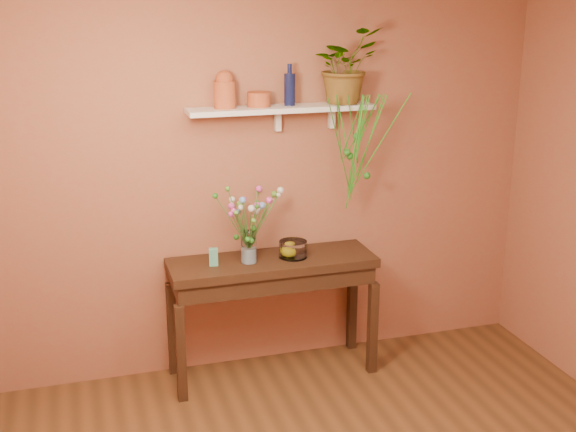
{
  "coord_description": "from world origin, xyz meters",
  "views": [
    {
      "loc": [
        -1.36,
        -2.97,
        2.66
      ],
      "look_at": [
        0.0,
        1.55,
        1.25
      ],
      "focal_mm": 46.08,
      "sensor_mm": 36.0,
      "label": 1
    }
  ],
  "objects_px": {
    "sideboard": "(272,276)",
    "glass_vase": "(249,249)",
    "glass_bowl": "(293,250)",
    "terracotta_jug": "(225,90)",
    "spider_plant": "(345,65)",
    "bouquet": "(250,210)",
    "blue_bottle": "(290,89)"
  },
  "relations": [
    {
      "from": "sideboard",
      "to": "glass_vase",
      "type": "distance_m",
      "value": 0.28
    },
    {
      "from": "glass_bowl",
      "to": "terracotta_jug",
      "type": "bearing_deg",
      "value": 159.88
    },
    {
      "from": "terracotta_jug",
      "to": "glass_bowl",
      "type": "relative_size",
      "value": 1.27
    },
    {
      "from": "terracotta_jug",
      "to": "glass_bowl",
      "type": "distance_m",
      "value": 1.21
    },
    {
      "from": "spider_plant",
      "to": "bouquet",
      "type": "xyz_separation_m",
      "value": [
        -0.74,
        -0.18,
        -0.94
      ]
    },
    {
      "from": "glass_bowl",
      "to": "blue_bottle",
      "type": "bearing_deg",
      "value": 82.28
    },
    {
      "from": "terracotta_jug",
      "to": "bouquet",
      "type": "distance_m",
      "value": 0.82
    },
    {
      "from": "sideboard",
      "to": "glass_bowl",
      "type": "distance_m",
      "value": 0.24
    },
    {
      "from": "glass_vase",
      "to": "sideboard",
      "type": "bearing_deg",
      "value": 7.78
    },
    {
      "from": "sideboard",
      "to": "blue_bottle",
      "type": "height_order",
      "value": "blue_bottle"
    },
    {
      "from": "glass_vase",
      "to": "blue_bottle",
      "type": "bearing_deg",
      "value": 25.9
    },
    {
      "from": "sideboard",
      "to": "spider_plant",
      "type": "xyz_separation_m",
      "value": [
        0.57,
        0.15,
        1.44
      ]
    },
    {
      "from": "blue_bottle",
      "to": "bouquet",
      "type": "height_order",
      "value": "blue_bottle"
    },
    {
      "from": "bouquet",
      "to": "terracotta_jug",
      "type": "bearing_deg",
      "value": 124.34
    },
    {
      "from": "blue_bottle",
      "to": "glass_bowl",
      "type": "xyz_separation_m",
      "value": [
        -0.02,
        -0.16,
        -1.11
      ]
    },
    {
      "from": "sideboard",
      "to": "terracotta_jug",
      "type": "xyz_separation_m",
      "value": [
        -0.28,
        0.15,
        1.3
      ]
    },
    {
      "from": "terracotta_jug",
      "to": "spider_plant",
      "type": "height_order",
      "value": "spider_plant"
    },
    {
      "from": "blue_bottle",
      "to": "bouquet",
      "type": "relative_size",
      "value": 0.54
    },
    {
      "from": "glass_vase",
      "to": "glass_bowl",
      "type": "relative_size",
      "value": 1.12
    },
    {
      "from": "terracotta_jug",
      "to": "glass_bowl",
      "type": "height_order",
      "value": "terracotta_jug"
    },
    {
      "from": "blue_bottle",
      "to": "glass_bowl",
      "type": "relative_size",
      "value": 1.43
    },
    {
      "from": "blue_bottle",
      "to": "bouquet",
      "type": "xyz_separation_m",
      "value": [
        -0.33,
        -0.17,
        -0.79
      ]
    },
    {
      "from": "blue_bottle",
      "to": "glass_bowl",
      "type": "bearing_deg",
      "value": -97.72
    },
    {
      "from": "spider_plant",
      "to": "glass_bowl",
      "type": "distance_m",
      "value": 1.34
    },
    {
      "from": "glass_vase",
      "to": "spider_plant",
      "type": "bearing_deg",
      "value": 13.08
    },
    {
      "from": "sideboard",
      "to": "glass_vase",
      "type": "height_order",
      "value": "glass_vase"
    },
    {
      "from": "sideboard",
      "to": "spider_plant",
      "type": "height_order",
      "value": "spider_plant"
    },
    {
      "from": "terracotta_jug",
      "to": "blue_bottle",
      "type": "bearing_deg",
      "value": -0.23
    },
    {
      "from": "sideboard",
      "to": "spider_plant",
      "type": "bearing_deg",
      "value": 14.64
    },
    {
      "from": "spider_plant",
      "to": "bouquet",
      "type": "distance_m",
      "value": 1.2
    },
    {
      "from": "spider_plant",
      "to": "sideboard",
      "type": "bearing_deg",
      "value": -165.36
    },
    {
      "from": "sideboard",
      "to": "glass_bowl",
      "type": "relative_size",
      "value": 7.38
    }
  ]
}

